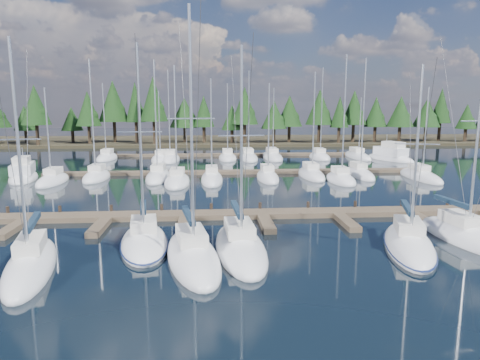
{
  "coord_description": "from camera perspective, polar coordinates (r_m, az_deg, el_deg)",
  "views": [
    {
      "loc": [
        -4.14,
        -14.95,
        8.71
      ],
      "look_at": [
        -1.43,
        22.0,
        2.27
      ],
      "focal_mm": 32.0,
      "sensor_mm": 36.0,
      "label": 1
    }
  ],
  "objects": [
    {
      "name": "far_shore",
      "position": [
        105.37,
        -1.94,
        5.28
      ],
      "size": [
        220.0,
        30.0,
        0.6
      ],
      "primitive_type": "cube",
      "color": "#2F291A",
      "rests_on": "ground"
    },
    {
      "name": "back_sailboat_rows",
      "position": [
        60.9,
        -0.05,
        1.89
      ],
      "size": [
        46.05,
        32.93,
        15.6
      ],
      "color": "silver",
      "rests_on": "ground"
    },
    {
      "name": "back_docks",
      "position": [
        65.22,
        -0.52,
        2.37
      ],
      "size": [
        50.0,
        21.8,
        0.4
      ],
      "color": "brown",
      "rests_on": "ground"
    },
    {
      "name": "tree_line",
      "position": [
        95.21,
        -1.98,
        9.2
      ],
      "size": [
        184.47,
        12.09,
        14.24
      ],
      "color": "black",
      "rests_on": "far_shore"
    },
    {
      "name": "front_sailboat_1",
      "position": [
        27.74,
        -12.62,
        -8.08
      ],
      "size": [
        4.06,
        8.29,
        13.07
      ],
      "color": "silver",
      "rests_on": "ground"
    },
    {
      "name": "front_sailboat_3",
      "position": [
        26.18,
        0.03,
        -8.94
      ],
      "size": [
        3.46,
        9.73,
        12.8
      ],
      "color": "silver",
      "rests_on": "ground"
    },
    {
      "name": "front_sailboat_0",
      "position": [
        26.01,
        -26.12,
        -10.08
      ],
      "size": [
        4.38,
        9.54,
        12.81
      ],
      "color": "silver",
      "rests_on": "ground"
    },
    {
      "name": "front_sailboat_5",
      "position": [
        31.97,
        27.61,
        -6.56
      ],
      "size": [
        3.56,
        8.72,
        14.13
      ],
      "color": "silver",
      "rests_on": "ground"
    },
    {
      "name": "front_sailboat_4",
      "position": [
        28.68,
        21.57,
        -7.97
      ],
      "size": [
        5.46,
        9.56,
        11.83
      ],
      "color": "silver",
      "rests_on": "ground"
    },
    {
      "name": "motor_yacht_left",
      "position": [
        57.55,
        -26.93,
        0.59
      ],
      "size": [
        5.26,
        9.57,
        4.55
      ],
      "color": "silver",
      "rests_on": "ground"
    },
    {
      "name": "motor_yacht_right",
      "position": [
        73.83,
        19.41,
        2.95
      ],
      "size": [
        6.58,
        10.44,
        4.97
      ],
      "color": "silver",
      "rests_on": "ground"
    },
    {
      "name": "front_sailboat_2",
      "position": [
        24.92,
        -6.33,
        -9.95
      ],
      "size": [
        4.36,
        9.75,
        14.62
      ],
      "color": "silver",
      "rests_on": "ground"
    },
    {
      "name": "main_dock",
      "position": [
        33.66,
        3.02,
        -4.79
      ],
      "size": [
        44.0,
        6.13,
        0.9
      ],
      "color": "brown",
      "rests_on": "ground"
    },
    {
      "name": "ground",
      "position": [
        45.97,
        1.05,
        -1.06
      ],
      "size": [
        260.0,
        260.0,
        0.0
      ],
      "primitive_type": "plane",
      "color": "black",
      "rests_on": "ground"
    }
  ]
}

